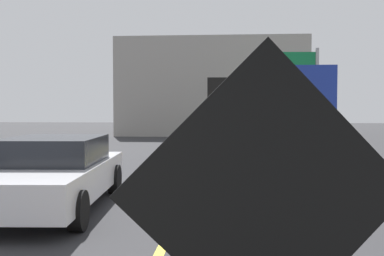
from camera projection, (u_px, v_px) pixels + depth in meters
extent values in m
cube|color=orange|center=(266.00, 193.00, 2.47)|extent=(1.53, 0.33, 1.56)
cube|color=black|center=(267.00, 194.00, 2.45)|extent=(1.60, 0.33, 1.63)
cube|color=black|center=(265.00, 192.00, 2.49)|extent=(0.28, 0.06, 0.52)
cube|color=orange|center=(240.00, 178.00, 11.52)|extent=(1.12, 1.81, 0.45)
cylinder|color=#4C4C4C|center=(240.00, 143.00, 11.48)|extent=(0.10, 0.10, 1.30)
cube|color=black|center=(240.00, 97.00, 11.43)|extent=(1.60, 0.10, 0.95)
sphere|color=yellow|center=(263.00, 97.00, 11.45)|extent=(0.09, 0.09, 0.09)
sphere|color=yellow|center=(250.00, 97.00, 11.47)|extent=(0.09, 0.09, 0.09)
sphere|color=yellow|center=(238.00, 97.00, 11.49)|extent=(0.09, 0.09, 0.09)
sphere|color=yellow|center=(226.00, 97.00, 11.51)|extent=(0.09, 0.09, 0.09)
sphere|color=yellow|center=(219.00, 90.00, 11.51)|extent=(0.09, 0.09, 0.09)
sphere|color=yellow|center=(219.00, 104.00, 11.53)|extent=(0.09, 0.09, 0.09)
cube|color=black|center=(280.00, 145.00, 17.37)|extent=(1.66, 7.93, 0.25)
cube|color=silver|center=(273.00, 115.00, 20.16)|extent=(2.30, 2.23, 1.90)
cube|color=navy|center=(285.00, 108.00, 16.09)|extent=(2.32, 5.40, 2.48)
cylinder|color=black|center=(247.00, 143.00, 20.13)|extent=(0.29, 0.90, 0.90)
cylinder|color=black|center=(299.00, 143.00, 19.98)|extent=(0.29, 0.90, 0.90)
cylinder|color=black|center=(255.00, 154.00, 15.08)|extent=(0.29, 0.90, 0.90)
cylinder|color=black|center=(323.00, 155.00, 14.93)|extent=(0.29, 0.90, 0.90)
cube|color=silver|center=(51.00, 179.00, 9.03)|extent=(2.29, 5.03, 0.60)
cube|color=black|center=(55.00, 150.00, 9.25)|extent=(1.87, 2.32, 0.50)
cylinder|color=black|center=(78.00, 211.00, 7.41)|extent=(0.26, 0.67, 0.66)
cylinder|color=black|center=(115.00, 179.00, 10.65)|extent=(0.26, 0.67, 0.66)
cylinder|color=black|center=(32.00, 179.00, 10.67)|extent=(0.26, 0.67, 0.66)
cylinder|color=gray|center=(317.00, 97.00, 24.00)|extent=(0.18, 0.18, 5.00)
cube|color=#0F6033|center=(290.00, 65.00, 23.93)|extent=(2.60, 0.26, 1.30)
cube|color=white|center=(290.00, 65.00, 23.96)|extent=(1.82, 0.15, 0.18)
cube|color=gray|center=(213.00, 89.00, 35.16)|extent=(13.06, 8.71, 6.73)
cube|color=black|center=(234.00, 249.00, 6.45)|extent=(0.36, 0.36, 0.03)
cone|color=orange|center=(234.00, 225.00, 6.44)|extent=(0.28, 0.28, 0.63)
cylinder|color=white|center=(234.00, 223.00, 6.44)|extent=(0.19, 0.19, 0.08)
cube|color=black|center=(234.00, 216.00, 8.39)|extent=(0.36, 0.36, 0.03)
cone|color=orange|center=(234.00, 197.00, 8.38)|extent=(0.28, 0.28, 0.67)
cylinder|color=white|center=(234.00, 195.00, 8.38)|extent=(0.19, 0.19, 0.08)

